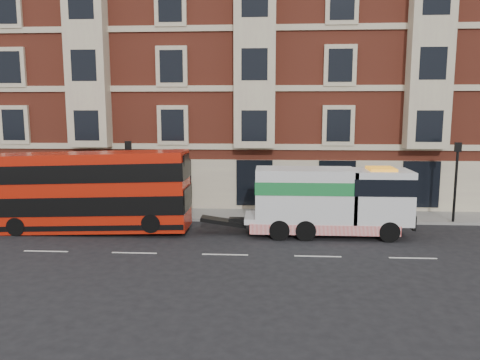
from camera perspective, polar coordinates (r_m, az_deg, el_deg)
name	(u,v)px	position (r m, az deg, el deg)	size (l,w,h in m)	color
ground	(225,255)	(20.55, -1.84, -9.09)	(120.00, 120.00, 0.00)	black
sidewalk	(237,215)	(27.75, -0.40, -4.26)	(90.00, 3.00, 0.15)	slate
victorian_terrace	(251,56)	(34.74, 1.30, 14.89)	(45.00, 12.00, 20.40)	brown
lamp_post_west	(129,173)	(27.10, -13.36, 0.79)	(0.35, 0.15, 4.35)	black
lamp_post_east	(456,176)	(27.86, 24.84, 0.44)	(0.35, 0.15, 4.35)	black
double_decker_bus	(89,190)	(25.05, -17.89, -1.20)	(10.09, 2.31, 4.08)	#B11A09
tow_truck	(327,200)	(23.59, 10.61, -2.45)	(8.07, 2.39, 3.36)	silver
pedestrian	(76,199)	(29.58, -19.34, -2.16)	(0.60, 0.40, 1.65)	#1E1932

